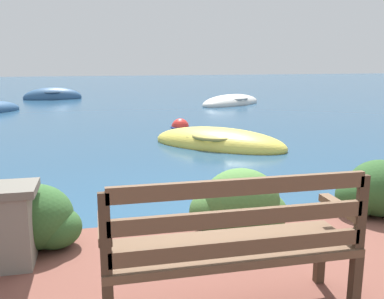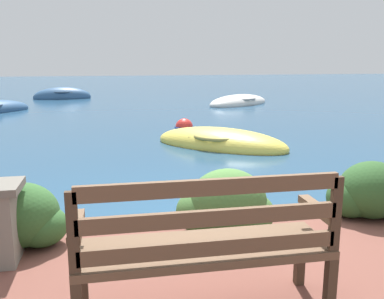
# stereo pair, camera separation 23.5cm
# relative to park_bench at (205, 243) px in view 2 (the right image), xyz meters

# --- Properties ---
(ground_plane) EXTENTS (80.00, 80.00, 0.00)m
(ground_plane) POSITION_rel_park_bench_xyz_m (0.33, 1.62, -0.70)
(ground_plane) COLOR navy
(park_bench) EXTENTS (1.54, 0.48, 0.93)m
(park_bench) POSITION_rel_park_bench_xyz_m (0.00, 0.00, 0.00)
(park_bench) COLOR #433123
(park_bench) RESTS_ON patio_terrace
(hedge_clump_left) EXTENTS (0.80, 0.58, 0.55)m
(hedge_clump_left) POSITION_rel_park_bench_xyz_m (-1.31, 1.29, -0.25)
(hedge_clump_left) COLOR #2D5628
(hedge_clump_left) RESTS_ON patio_terrace
(hedge_clump_centre) EXTENTS (0.88, 0.63, 0.60)m
(hedge_clump_centre) POSITION_rel_park_bench_xyz_m (0.46, 1.21, -0.23)
(hedge_clump_centre) COLOR #426B33
(hedge_clump_centre) RESTS_ON patio_terrace
(hedge_clump_right) EXTENTS (0.84, 0.60, 0.57)m
(hedge_clump_right) POSITION_rel_park_bench_xyz_m (1.97, 1.34, -0.24)
(hedge_clump_right) COLOR #284C23
(hedge_clump_right) RESTS_ON patio_terrace
(rowboat_nearest) EXTENTS (2.96, 2.78, 0.66)m
(rowboat_nearest) POSITION_rel_park_bench_xyz_m (1.67, 6.04, -0.65)
(rowboat_nearest) COLOR #DBC64C
(rowboat_nearest) RESTS_ON ground_plane
(rowboat_far) EXTENTS (3.26, 2.82, 0.67)m
(rowboat_far) POSITION_rel_park_bench_xyz_m (4.37, 13.66, -0.65)
(rowboat_far) COLOR silver
(rowboat_far) RESTS_ON ground_plane
(rowboat_outer) EXTENTS (2.55, 1.22, 0.88)m
(rowboat_outer) POSITION_rel_park_bench_xyz_m (-2.59, 17.40, -0.63)
(rowboat_outer) COLOR #2D517A
(rowboat_outer) RESTS_ON ground_plane
(mooring_buoy) EXTENTS (0.49, 0.49, 0.44)m
(mooring_buoy) POSITION_rel_park_bench_xyz_m (1.27, 8.08, -0.63)
(mooring_buoy) COLOR red
(mooring_buoy) RESTS_ON ground_plane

